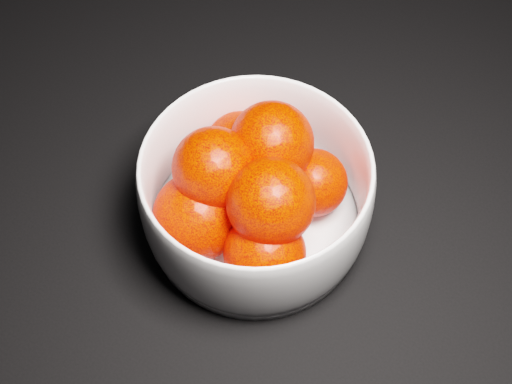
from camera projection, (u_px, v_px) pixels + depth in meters
The scene contains 3 objects.
ground at pixel (141, 8), 0.78m from camera, with size 3.00×3.00×0.00m, color black.
bowl at pixel (256, 195), 0.59m from camera, with size 0.19×0.19×0.09m.
orange_pile at pixel (248, 189), 0.58m from camera, with size 0.14×0.15×0.11m.
Camera 1 is at (0.42, -0.45, 0.54)m, focal length 50.00 mm.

